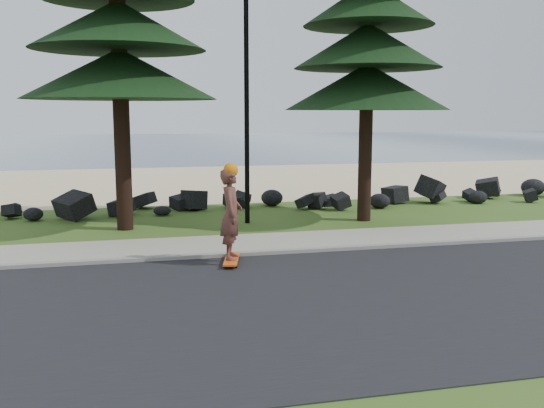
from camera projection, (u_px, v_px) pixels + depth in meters
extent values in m
plane|color=#3A591C|center=(273.00, 246.00, 14.77)|extent=(160.00, 160.00, 0.00)
cube|color=black|center=(333.00, 300.00, 10.44)|extent=(160.00, 7.00, 0.02)
cube|color=gray|center=(282.00, 252.00, 13.90)|extent=(160.00, 0.20, 0.10)
cube|color=gray|center=(271.00, 242.00, 14.96)|extent=(160.00, 2.00, 0.08)
cube|color=beige|center=(202.00, 181.00, 28.72)|extent=(160.00, 15.00, 0.01)
cube|color=#344D65|center=(160.00, 143.00, 63.83)|extent=(160.00, 58.00, 0.01)
cylinder|color=black|center=(368.00, 15.00, 17.37)|extent=(0.40, 0.40, 12.00)
cylinder|color=black|center=(247.00, 85.00, 17.25)|extent=(0.14, 0.14, 8.00)
cube|color=#EA540D|center=(232.00, 259.00, 12.97)|extent=(0.55, 1.19, 0.04)
imported|color=brown|center=(231.00, 214.00, 12.82)|extent=(0.62, 0.79, 1.93)
sphere|color=orange|center=(231.00, 170.00, 12.68)|extent=(0.31, 0.31, 0.31)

